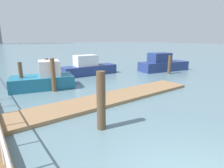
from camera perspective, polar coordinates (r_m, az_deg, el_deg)
name	(u,v)px	position (r m, az deg, el deg)	size (l,w,h in m)	color
ground_plane	(18,72)	(22.13, -27.66, 3.47)	(300.00, 300.00, 0.00)	slate
floating_dock	(110,98)	(10.53, -0.55, -4.60)	(12.15, 2.00, 0.18)	#93704C
dock_piling_0	(48,72)	(14.44, -19.82, 3.59)	(0.25, 0.25, 2.08)	#473826
dock_piling_1	(21,77)	(13.69, -26.95, 2.14)	(0.26, 0.26, 1.98)	brown
dock_piling_2	(53,75)	(12.63, -18.23, 2.71)	(0.29, 0.29, 2.25)	brown
dock_piling_3	(169,65)	(19.23, 17.83, 5.89)	(0.31, 0.31, 1.89)	brown
dock_piling_4	(101,101)	(6.90, -3.49, -5.44)	(0.35, 0.35, 2.32)	brown
moored_boat_1	(44,79)	(13.86, -20.78, 1.61)	(4.63, 3.10, 1.99)	#1E6B8C
moored_boat_2	(88,68)	(18.10, -7.52, 5.23)	(5.57, 1.91, 1.95)	navy
moored_boat_3	(163,64)	(21.01, 15.79, 6.12)	(5.96, 3.01, 2.00)	navy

